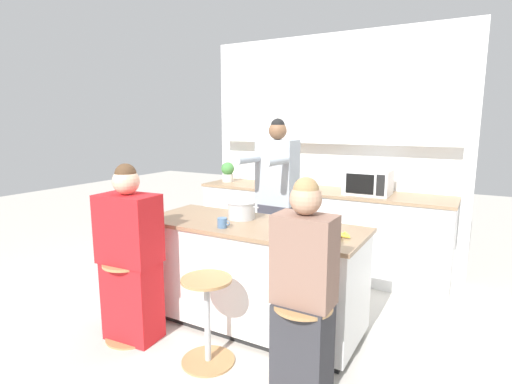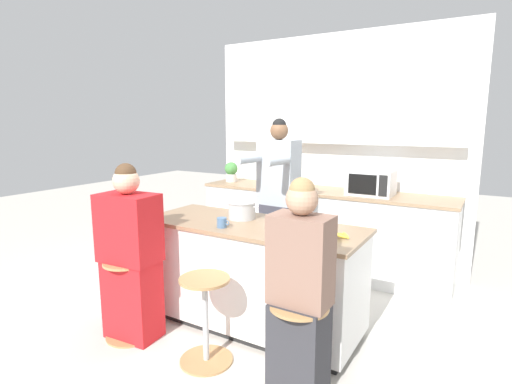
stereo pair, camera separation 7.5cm
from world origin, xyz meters
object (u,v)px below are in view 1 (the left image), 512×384
object	(u,v)px
kitchen_island	(252,274)
banana_bunch	(343,235)
potted_plant	(228,171)
bar_stool_center	(207,318)
bar_stool_rightmost	(302,350)
microwave	(368,182)
bar_stool_leftmost	(128,298)
person_seated_near	(304,301)
fruit_bowl	(287,222)
person_cooking	(277,209)
person_wrapped_blanket	(130,258)
cooking_pot	(242,210)
coffee_cup_near	(222,223)

from	to	relation	value
kitchen_island	banana_bunch	world-z (taller)	banana_bunch
potted_plant	bar_stool_center	bearing A→B (deg)	-60.01
bar_stool_rightmost	banana_bunch	bearing A→B (deg)	87.13
microwave	bar_stool_leftmost	bearing A→B (deg)	-120.89
bar_stool_rightmost	kitchen_island	bearing A→B (deg)	138.07
bar_stool_rightmost	person_seated_near	world-z (taller)	person_seated_near
fruit_bowl	person_cooking	bearing A→B (deg)	122.63
bar_stool_rightmost	potted_plant	world-z (taller)	potted_plant
bar_stool_rightmost	banana_bunch	distance (m)	0.86
bar_stool_center	banana_bunch	size ratio (longest dim) A/B	4.82
potted_plant	bar_stool_rightmost	bearing A→B (deg)	-47.97
person_cooking	banana_bunch	bearing A→B (deg)	-35.06
bar_stool_rightmost	person_wrapped_blanket	world-z (taller)	person_wrapped_blanket
person_cooking	person_seated_near	distance (m)	1.57
person_cooking	fruit_bowl	bearing A→B (deg)	-54.23
kitchen_island	person_cooking	bearing A→B (deg)	99.09
bar_stool_rightmost	person_seated_near	distance (m)	0.31
person_seated_near	cooking_pot	size ratio (longest dim) A/B	4.20
bar_stool_leftmost	potted_plant	distance (m)	2.38
banana_bunch	fruit_bowl	bearing A→B (deg)	172.21
banana_bunch	coffee_cup_near	bearing A→B (deg)	-167.37
microwave	potted_plant	world-z (taller)	microwave
person_cooking	microwave	xyz separation A→B (m)	(0.67, 0.83, 0.21)
bar_stool_rightmost	person_wrapped_blanket	bearing A→B (deg)	179.24
fruit_bowl	coffee_cup_near	world-z (taller)	coffee_cup_near
bar_stool_leftmost	potted_plant	size ratio (longest dim) A/B	2.49
potted_plant	kitchen_island	bearing A→B (deg)	-50.98
cooking_pot	potted_plant	bearing A→B (deg)	127.19
person_wrapped_blanket	fruit_bowl	bearing A→B (deg)	30.04
bar_stool_leftmost	coffee_cup_near	distance (m)	0.95
bar_stool_leftmost	microwave	world-z (taller)	microwave
cooking_pot	kitchen_island	bearing A→B (deg)	-33.64
coffee_cup_near	potted_plant	size ratio (longest dim) A/B	0.43
fruit_bowl	banana_bunch	bearing A→B (deg)	-7.79
person_seated_near	microwave	distance (m)	2.19
microwave	kitchen_island	bearing A→B (deg)	-110.38
cooking_pot	microwave	xyz separation A→B (m)	(0.72, 1.39, 0.11)
bar_stool_center	coffee_cup_near	world-z (taller)	coffee_cup_near
person_seated_near	bar_stool_center	bearing A→B (deg)	179.27
bar_stool_leftmost	person_cooking	size ratio (longest dim) A/B	0.36
bar_stool_leftmost	banana_bunch	distance (m)	1.73
cooking_pot	fruit_bowl	size ratio (longest dim) A/B	1.65
bar_stool_leftmost	bar_stool_rightmost	distance (m)	1.47
kitchen_island	person_wrapped_blanket	size ratio (longest dim) A/B	1.32
banana_bunch	person_wrapped_blanket	bearing A→B (deg)	-157.15
bar_stool_leftmost	bar_stool_rightmost	size ratio (longest dim) A/B	1.00
person_wrapped_blanket	cooking_pot	xyz separation A→B (m)	(0.55, 0.75, 0.30)
bar_stool_center	potted_plant	bearing A→B (deg)	119.99
bar_stool_rightmost	cooking_pot	distance (m)	1.33
banana_bunch	microwave	world-z (taller)	microwave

